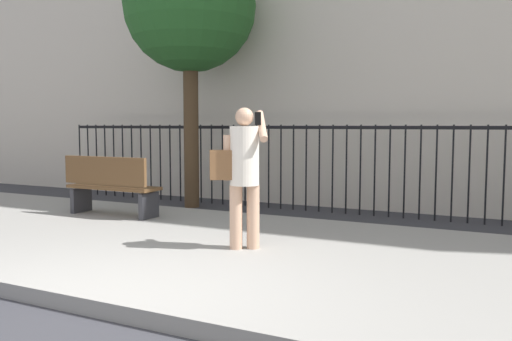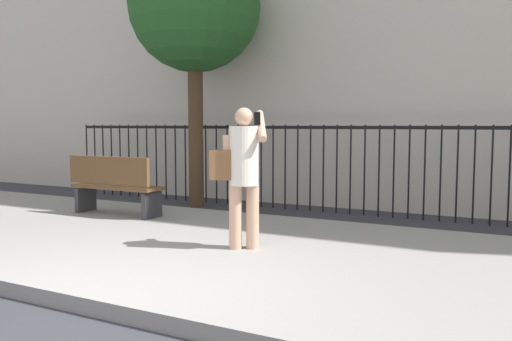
{
  "view_description": "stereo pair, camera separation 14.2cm",
  "coord_description": "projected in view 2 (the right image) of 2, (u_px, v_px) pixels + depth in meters",
  "views": [
    {
      "loc": [
        3.1,
        -3.17,
        1.59
      ],
      "look_at": [
        0.28,
        2.48,
        1.04
      ],
      "focal_mm": 36.82,
      "sensor_mm": 36.0,
      "label": 1
    },
    {
      "loc": [
        3.23,
        -3.11,
        1.59
      ],
      "look_at": [
        0.28,
        2.48,
        1.04
      ],
      "focal_mm": 36.82,
      "sensor_mm": 36.0,
      "label": 2
    }
  ],
  "objects": [
    {
      "name": "street_tree_near",
      "position": [
        195.0,
        7.0,
        9.92
      ],
      "size": [
        2.51,
        2.51,
        5.1
      ],
      "color": "#4C3823",
      "rests_on": "ground"
    },
    {
      "name": "sidewalk",
      "position": [
        224.0,
        251.0,
        6.31
      ],
      "size": [
        28.0,
        4.4,
        0.15
      ],
      "primitive_type": "cube",
      "color": "gray",
      "rests_on": "ground"
    },
    {
      "name": "ground_plane",
      "position": [
        88.0,
        316.0,
        4.38
      ],
      "size": [
        60.0,
        60.0,
        0.0
      ],
      "primitive_type": "plane",
      "color": "#333338"
    },
    {
      "name": "street_bench",
      "position": [
        114.0,
        184.0,
        8.37
      ],
      "size": [
        1.6,
        0.45,
        0.95
      ],
      "color": "brown",
      "rests_on": "sidewalk"
    },
    {
      "name": "pedestrian_on_phone",
      "position": [
        242.0,
        168.0,
        6.06
      ],
      "size": [
        0.72,
        0.62,
        1.64
      ],
      "color": "tan",
      "rests_on": "sidewalk"
    },
    {
      "name": "iron_fence",
      "position": [
        330.0,
        157.0,
        9.49
      ],
      "size": [
        12.03,
        0.04,
        1.6
      ],
      "color": "black",
      "rests_on": "ground"
    }
  ]
}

